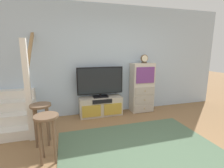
{
  "coord_description": "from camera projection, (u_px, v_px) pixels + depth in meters",
  "views": [
    {
      "loc": [
        -1.13,
        -1.65,
        1.6
      ],
      "look_at": [
        -0.07,
        1.99,
        0.83
      ],
      "focal_mm": 26.44,
      "sensor_mm": 36.0,
      "label": 1
    }
  ],
  "objects": [
    {
      "name": "area_rug",
      "position": [
        139.0,
        148.0,
        2.75
      ],
      "size": [
        2.6,
        1.8,
        0.01
      ],
      "primitive_type": "cube",
      "color": "#4C664C",
      "rests_on": "ground_plane"
    },
    {
      "name": "staircase",
      "position": [
        13.0,
        108.0,
        3.57
      ],
      "size": [
        1.0,
        1.36,
        2.2
      ],
      "color": "silver",
      "rests_on": "ground_plane"
    },
    {
      "name": "bar_stool_near",
      "position": [
        47.0,
        127.0,
        2.34
      ],
      "size": [
        0.34,
        0.34,
        0.71
      ],
      "color": "brown",
      "rests_on": "ground_plane"
    },
    {
      "name": "bar_stool_far",
      "position": [
        41.0,
        115.0,
        2.78
      ],
      "size": [
        0.34,
        0.34,
        0.72
      ],
      "color": "brown",
      "rests_on": "ground_plane"
    },
    {
      "name": "television",
      "position": [
        100.0,
        81.0,
        4.02
      ],
      "size": [
        1.13,
        0.22,
        0.74
      ],
      "color": "black",
      "rests_on": "media_console"
    },
    {
      "name": "side_cabinet",
      "position": [
        142.0,
        88.0,
        4.35
      ],
      "size": [
        0.58,
        0.38,
        1.28
      ],
      "color": "beige",
      "rests_on": "ground_plane"
    },
    {
      "name": "media_console",
      "position": [
        101.0,
        106.0,
        4.12
      ],
      "size": [
        1.05,
        0.38,
        0.47
      ],
      "color": "#BCB29E",
      "rests_on": "ground_plane"
    },
    {
      "name": "back_wall",
      "position": [
        109.0,
        60.0,
        4.23
      ],
      "size": [
        6.4,
        0.12,
        2.7
      ],
      "primitive_type": "cube",
      "color": "#A8BCD1",
      "rests_on": "ground_plane"
    },
    {
      "name": "desk_clock",
      "position": [
        144.0,
        59.0,
        4.2
      ],
      "size": [
        0.19,
        0.08,
        0.21
      ],
      "color": "#4C3823",
      "rests_on": "side_cabinet"
    }
  ]
}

